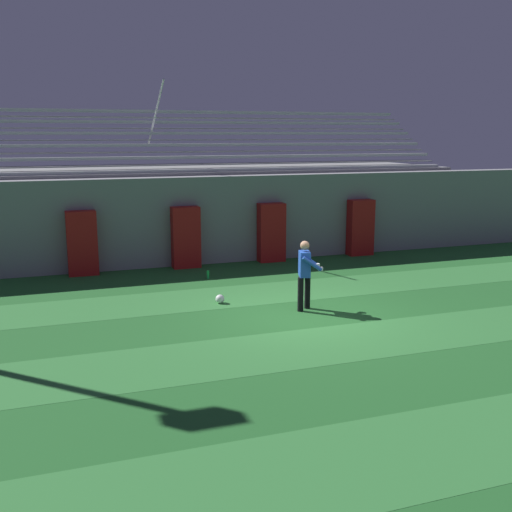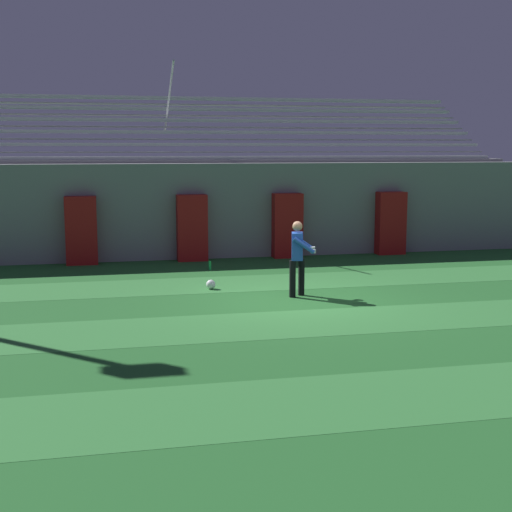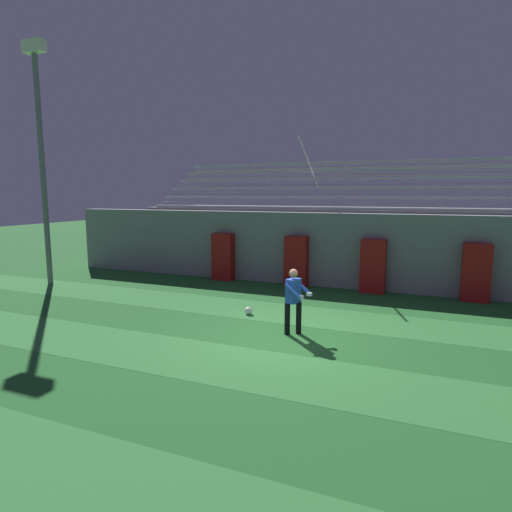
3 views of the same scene
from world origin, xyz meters
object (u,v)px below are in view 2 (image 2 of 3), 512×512
at_px(padding_pillar_gate_left, 192,228).
at_px(soccer_ball, 211,284).
at_px(padding_pillar_far_left, 81,231).
at_px(padding_pillar_gate_right, 287,226).
at_px(padding_pillar_far_right, 391,223).
at_px(water_bottle, 210,266).
at_px(goalkeeper, 298,254).

height_order(padding_pillar_gate_left, soccer_ball, padding_pillar_gate_left).
xyz_separation_m(padding_pillar_gate_left, padding_pillar_far_left, (-3.12, 0.00, 0.00)).
relative_size(padding_pillar_gate_right, padding_pillar_far_right, 1.00).
relative_size(padding_pillar_far_right, soccer_ball, 8.72).
height_order(padding_pillar_gate_right, padding_pillar_far_left, same).
bearing_deg(water_bottle, goalkeeper, -69.87).
xyz_separation_m(goalkeeper, soccer_ball, (-1.76, 1.19, -0.84)).
distance_m(padding_pillar_gate_right, padding_pillar_far_right, 3.29).
bearing_deg(padding_pillar_gate_right, padding_pillar_far_left, 180.00).
height_order(padding_pillar_far_right, water_bottle, padding_pillar_far_right).
height_order(padding_pillar_gate_right, water_bottle, padding_pillar_gate_right).
xyz_separation_m(padding_pillar_far_right, water_bottle, (-5.88, -1.70, -0.84)).
relative_size(padding_pillar_far_left, padding_pillar_far_right, 1.00).
xyz_separation_m(goalkeeper, water_bottle, (-1.39, 3.79, -0.83)).
height_order(padding_pillar_far_right, soccer_ball, padding_pillar_far_right).
bearing_deg(padding_pillar_gate_right, padding_pillar_far_right, 0.00).
bearing_deg(padding_pillar_far_left, padding_pillar_gate_right, 0.00).
height_order(padding_pillar_gate_left, water_bottle, padding_pillar_gate_left).
bearing_deg(padding_pillar_far_right, water_bottle, -163.89).
height_order(padding_pillar_gate_left, goalkeeper, padding_pillar_gate_left).
relative_size(goalkeeper, soccer_ball, 7.59).
relative_size(padding_pillar_gate_left, soccer_ball, 8.72).
distance_m(padding_pillar_gate_left, goalkeeper, 5.73).
bearing_deg(padding_pillar_gate_left, padding_pillar_gate_right, 0.00).
relative_size(soccer_ball, water_bottle, 0.92).
relative_size(padding_pillar_gate_left, goalkeeper, 1.15).
relative_size(padding_pillar_gate_left, padding_pillar_far_right, 1.00).
xyz_separation_m(padding_pillar_far_left, padding_pillar_far_right, (9.26, 0.00, 0.00)).
distance_m(padding_pillar_gate_right, soccer_ball, 5.29).
relative_size(padding_pillar_gate_right, soccer_ball, 8.72).
bearing_deg(padding_pillar_gate_right, soccer_ball, -124.71).
bearing_deg(soccer_ball, padding_pillar_far_left, 124.97).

